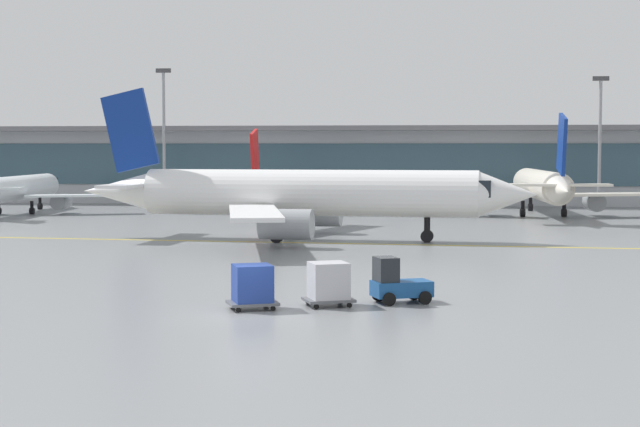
% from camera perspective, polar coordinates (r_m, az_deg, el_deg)
% --- Properties ---
extents(ground_plane, '(400.00, 400.00, 0.00)m').
position_cam_1_polar(ground_plane, '(42.36, -4.00, -5.79)').
color(ground_plane, gray).
extents(taxiway_centreline_stripe, '(109.79, 7.51, 0.01)m').
position_cam_1_polar(taxiway_centreline_stripe, '(74.47, -0.75, -1.66)').
color(taxiway_centreline_stripe, yellow).
rests_on(taxiway_centreline_stripe, ground_plane).
extents(terminal_concourse, '(217.86, 11.00, 9.60)m').
position_cam_1_polar(terminal_concourse, '(126.87, 3.35, 2.79)').
color(terminal_concourse, '#B2B7BC').
rests_on(terminal_concourse, ground_plane).
extents(gate_airplane_1, '(24.38, 26.30, 8.71)m').
position_cam_1_polar(gate_airplane_1, '(112.01, -16.56, 1.33)').
color(gate_airplane_1, white).
rests_on(gate_airplane_1, ground_plane).
extents(gate_airplane_2, '(24.74, 26.52, 8.81)m').
position_cam_1_polar(gate_airplane_2, '(107.66, -2.60, 1.41)').
color(gate_airplane_2, white).
rests_on(gate_airplane_2, ground_plane).
extents(gate_airplane_3, '(28.46, 30.62, 10.15)m').
position_cam_1_polar(gate_airplane_3, '(106.08, 12.34, 1.51)').
color(gate_airplane_3, silver).
rests_on(gate_airplane_3, ground_plane).
extents(taxiing_regional_jet, '(34.99, 32.47, 11.59)m').
position_cam_1_polar(taxiing_regional_jet, '(76.29, -0.88, 1.08)').
color(taxiing_regional_jet, white).
rests_on(taxiing_regional_jet, ground_plane).
extents(baggage_tug, '(2.94, 2.38, 2.10)m').
position_cam_1_polar(baggage_tug, '(45.85, 4.34, -3.93)').
color(baggage_tug, '#194C8C').
rests_on(baggage_tug, ground_plane).
extents(cargo_dolly_lead, '(2.55, 2.28, 1.94)m').
position_cam_1_polar(cargo_dolly_lead, '(44.84, 0.48, -3.89)').
color(cargo_dolly_lead, '#595B60').
rests_on(cargo_dolly_lead, ground_plane).
extents(cargo_dolly_trailing, '(2.55, 2.28, 1.94)m').
position_cam_1_polar(cargo_dolly_trailing, '(44.03, -3.81, -4.04)').
color(cargo_dolly_trailing, '#595B60').
rests_on(cargo_dolly_trailing, ground_plane).
extents(apron_light_mast_1, '(1.80, 0.36, 16.38)m').
position_cam_1_polar(apron_light_mast_1, '(122.82, -8.76, 4.57)').
color(apron_light_mast_1, gray).
rests_on(apron_light_mast_1, ground_plane).
extents(apron_light_mast_2, '(1.80, 0.36, 14.93)m').
position_cam_1_polar(apron_light_mast_2, '(118.11, 15.45, 4.16)').
color(apron_light_mast_2, gray).
rests_on(apron_light_mast_2, ground_plane).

